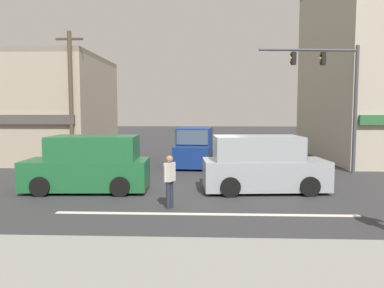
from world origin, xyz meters
The scene contains 10 objects.
ground_plane centered at (0.00, 0.00, 0.00)m, with size 120.00×120.00×0.00m, color #333335.
lane_marking_stripe centered at (0.00, -3.50, 0.00)m, with size 9.00×0.24×0.01m, color silver.
building_left_block centered at (-12.54, 9.00, 3.20)m, with size 11.89×8.24×6.41m.
utility_pole_near_left centered at (-7.04, 4.88, 3.70)m, with size 1.40×0.22×7.12m.
utility_pole_far_right centered at (8.85, 6.59, 3.97)m, with size 1.40×0.22×7.64m.
traffic_light_mast centered at (6.27, 4.17, 4.18)m, with size 4.87×0.61×6.20m.
van_parked_curbside centered at (-0.67, 6.64, 1.01)m, with size 2.28×4.71×2.11m.
van_crossing_rightbound centered at (-4.44, -0.47, 1.01)m, with size 4.68×2.20×2.11m.
van_waiting_far centered at (2.12, -0.23, 1.01)m, with size 4.73×2.31×2.11m.
pedestrian_mid_crossing centered at (-1.13, -2.85, 0.95)m, with size 0.35×0.52×1.67m.
Camera 1 is at (0.05, -14.34, 3.05)m, focal length 35.00 mm.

